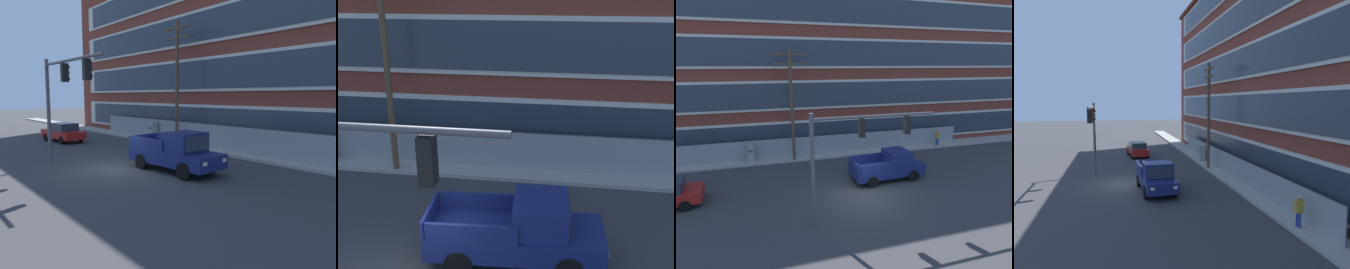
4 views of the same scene
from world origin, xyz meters
The scene contains 9 objects.
ground_plane centered at (0.00, 0.00, 0.00)m, with size 160.00×160.00×0.00m, color #38383A.
sidewalk_building_side centered at (0.00, 7.78, 0.08)m, with size 80.00×1.84×0.16m, color #9E9B93.
brick_mill_building centered at (3.12, 13.57, 8.84)m, with size 51.73×10.33×17.65m.
chain_link_fence centered at (-1.14, 7.95, 0.93)m, with size 27.63×0.06×1.83m.
traffic_signal_mast centered at (-1.59, -2.38, 4.16)m, with size 6.45×0.43×5.77m.
pickup_truck_navy centered at (2.50, 1.78, 0.96)m, with size 5.29×2.29×2.04m.
utility_pole_near_corner centered at (-3.60, 7.13, 5.09)m, with size 2.75×0.26×9.14m.
electrical_cabinet centered at (-7.03, 7.51, 0.82)m, with size 0.55×0.56×1.64m.
pedestrian_near_cabinet centered at (10.33, 7.30, 0.97)m, with size 0.32×0.43×1.69m.
Camera 3 is at (-5.28, -13.97, 7.92)m, focal length 28.00 mm.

